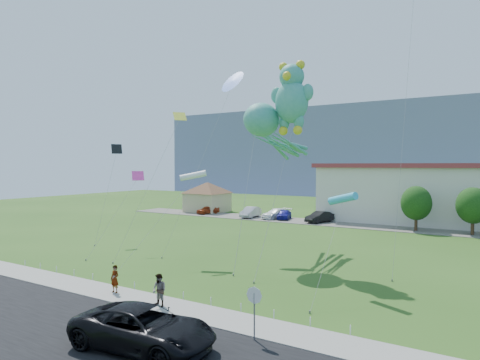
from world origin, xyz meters
name	(u,v)px	position (x,y,z in m)	size (l,w,h in m)	color
ground	(160,287)	(0.00, 0.00, 0.00)	(160.00, 160.00, 0.00)	#294E15
road	(49,326)	(0.00, -8.00, 0.03)	(80.00, 8.00, 0.06)	black
sidewalk	(129,297)	(0.00, -2.75, 0.05)	(80.00, 2.50, 0.10)	gray
parking_strip	(338,224)	(0.00, 35.00, 0.03)	(70.00, 6.00, 0.06)	#59544C
hill_ridge	(432,150)	(0.00, 120.00, 12.50)	(160.00, 50.00, 25.00)	slate
pavilion	(207,194)	(-24.00, 38.00, 3.02)	(9.20, 9.20, 5.00)	tan
stop_sign	(254,300)	(9.50, -4.21, 1.87)	(0.80, 0.07, 2.50)	slate
rope_fence	(146,288)	(0.00, -1.30, 0.25)	(26.05, 0.05, 0.50)	white
tree_near	(416,203)	(10.00, 34.00, 3.39)	(3.60, 3.60, 5.47)	#3F2B19
tree_mid	(473,206)	(16.00, 34.00, 3.39)	(3.60, 3.60, 5.47)	#3F2B19
suv	(143,328)	(5.91, -7.52, 0.96)	(2.98, 6.46, 1.79)	black
pedestrian_left	(115,279)	(-1.30, -2.65, 0.95)	(0.62, 0.40, 1.69)	gray
pedestrian_right	(159,290)	(2.78, -3.11, 1.00)	(0.88, 0.68, 1.80)	gray
parked_car_red	(208,210)	(-21.84, 35.22, 0.73)	(1.58, 3.92, 1.34)	#9C3213
parked_car_silver	(251,212)	(-13.58, 34.83, 0.85)	(1.66, 4.77, 1.57)	#ACABB2
parked_car_white	(276,214)	(-9.61, 35.48, 0.79)	(2.05, 5.04, 1.46)	white
parked_car_blue	(284,214)	(-8.25, 35.45, 0.76)	(1.65, 4.11, 1.40)	navy
parked_car_black	(320,217)	(-2.58, 34.84, 0.82)	(1.61, 4.63, 1.52)	black
octopus_kite	(269,130)	(1.25, 12.67, 11.07)	(2.88, 13.57, 13.26)	teal
teddy_bear_kite	(292,96)	(3.81, 11.89, 13.69)	(3.83, 9.27, 16.57)	teal
small_kite_black	(115,158)	(-16.30, 10.85, 8.68)	(2.03, 4.84, 10.12)	black
small_kite_cyan	(343,199)	(10.22, 5.83, 5.78)	(0.50, 6.58, 6.26)	#30ADD8
small_kite_white	(193,176)	(-3.24, 7.58, 7.02)	(1.86, 8.40, 7.51)	white
small_kite_pink	(133,183)	(-10.60, 8.00, 6.27)	(1.29, 6.87, 7.38)	#F1359B
small_kite_yellow	(172,133)	(-6.02, 8.26, 10.83)	(2.68, 6.76, 12.75)	yellow
small_kite_blue	(231,85)	(-3.96, 14.61, 15.79)	(2.73, 9.11, 16.86)	blue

